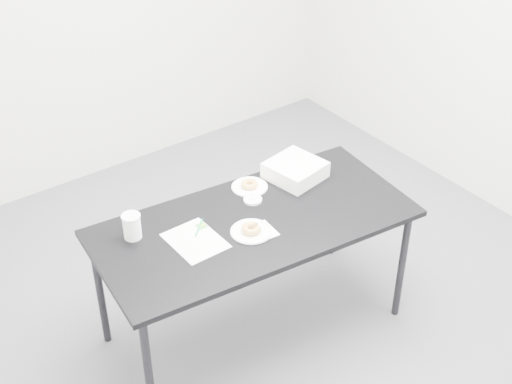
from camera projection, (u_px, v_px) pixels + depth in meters
floor at (263, 312)px, 4.25m from camera, size 4.00×4.00×0.00m
table at (254, 229)px, 3.76m from camera, size 1.75×0.95×0.77m
scorecard at (195, 241)px, 3.58m from camera, size 0.24×0.31×0.00m
logo_patch at (201, 226)px, 3.68m from camera, size 0.05×0.05×0.00m
pen at (199, 228)px, 3.66m from camera, size 0.11×0.11×0.01m
napkin at (260, 232)px, 3.64m from camera, size 0.16×0.16×0.00m
plate_near at (251, 232)px, 3.64m from camera, size 0.21×0.21×0.01m
donut_near at (251, 228)px, 3.63m from camera, size 0.12×0.12×0.03m
plate_far at (250, 187)px, 3.98m from camera, size 0.20×0.20×0.01m
donut_far at (250, 184)px, 3.97m from camera, size 0.12×0.12×0.03m
coffee_cup at (132, 226)px, 3.57m from camera, size 0.09×0.09×0.14m
cup_lid at (253, 200)px, 3.87m from camera, size 0.10×0.10×0.01m
bakery_box at (295, 170)px, 4.04m from camera, size 0.33×0.33×0.09m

